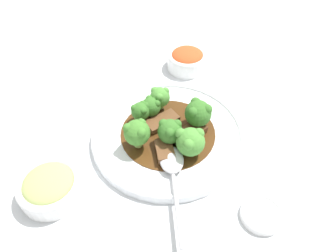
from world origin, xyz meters
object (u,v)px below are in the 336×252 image
(main_plate, at_px, (168,134))
(serving_spoon, at_px, (172,166))
(beef_strip_2, at_px, (189,134))
(sauce_dish, at_px, (262,214))
(broccoli_floret_2, at_px, (151,106))
(beef_strip_0, at_px, (165,151))
(broccoli_floret_5, at_px, (198,113))
(broccoli_floret_6, at_px, (170,131))
(broccoli_floret_3, at_px, (160,97))
(broccoli_floret_4, at_px, (137,132))
(side_bowl_appetizer, at_px, (50,187))
(broccoli_floret_1, at_px, (140,111))
(beef_strip_1, at_px, (161,122))
(broccoli_floret_0, at_px, (191,141))
(side_bowl_kimchi, at_px, (187,59))

(main_plate, distance_m, serving_spoon, 0.09)
(beef_strip_2, distance_m, sauce_dish, 0.20)
(beef_strip_2, bearing_deg, broccoli_floret_2, 115.42)
(beef_strip_0, bearing_deg, broccoli_floret_2, 78.84)
(broccoli_floret_5, bearing_deg, broccoli_floret_6, -166.93)
(main_plate, bearing_deg, broccoli_floret_3, 76.73)
(main_plate, distance_m, broccoli_floret_4, 0.08)
(beef_strip_2, xyz_separation_m, broccoli_floret_3, (-0.02, 0.10, 0.02))
(beef_strip_0, relative_size, broccoli_floret_5, 0.98)
(beef_strip_0, bearing_deg, side_bowl_appetizer, 174.21)
(beef_strip_0, bearing_deg, broccoli_floret_1, 92.78)
(side_bowl_appetizer, bearing_deg, broccoli_floret_5, 3.17)
(broccoli_floret_3, relative_size, sauce_dish, 0.71)
(main_plate, relative_size, beef_strip_1, 4.26)
(broccoli_floret_3, xyz_separation_m, broccoli_floret_6, (-0.02, -0.09, -0.00))
(broccoli_floret_5, bearing_deg, broccoli_floret_0, -131.12)
(broccoli_floret_4, xyz_separation_m, serving_spoon, (0.03, -0.08, -0.03))
(broccoli_floret_6, distance_m, serving_spoon, 0.07)
(beef_strip_2, relative_size, broccoli_floret_4, 1.32)
(beef_strip_2, bearing_deg, side_bowl_kimchi, 61.69)
(broccoli_floret_3, height_order, broccoli_floret_5, broccoli_floret_5)
(beef_strip_1, height_order, broccoli_floret_6, broccoli_floret_6)
(beef_strip_1, distance_m, broccoli_floret_1, 0.05)
(beef_strip_0, xyz_separation_m, broccoli_floret_1, (-0.00, 0.10, 0.02))
(beef_strip_2, height_order, sauce_dish, beef_strip_2)
(broccoli_floret_1, relative_size, sauce_dish, 0.62)
(beef_strip_2, height_order, broccoli_floret_6, broccoli_floret_6)
(broccoli_floret_2, bearing_deg, beef_strip_2, -64.58)
(broccoli_floret_4, distance_m, side_bowl_kimchi, 0.29)
(beef_strip_0, xyz_separation_m, broccoli_floret_3, (0.05, 0.11, 0.02))
(broccoli_floret_5, height_order, serving_spoon, broccoli_floret_5)
(serving_spoon, relative_size, sauce_dish, 2.67)
(serving_spoon, bearing_deg, side_bowl_kimchi, 56.19)
(broccoli_floret_2, distance_m, broccoli_floret_4, 0.08)
(main_plate, xyz_separation_m, broccoli_floret_2, (-0.01, 0.06, 0.03))
(beef_strip_1, xyz_separation_m, broccoli_floret_4, (-0.06, -0.03, 0.03))
(broccoli_floret_2, height_order, broccoli_floret_4, broccoli_floret_4)
(broccoli_floret_2, xyz_separation_m, broccoli_floret_3, (0.03, 0.01, 0.01))
(beef_strip_2, distance_m, broccoli_floret_5, 0.04)
(beef_strip_2, distance_m, broccoli_floret_6, 0.05)
(beef_strip_0, height_order, beef_strip_1, beef_strip_0)
(broccoli_floret_1, distance_m, broccoli_floret_2, 0.03)
(beef_strip_0, height_order, side_bowl_kimchi, side_bowl_kimchi)
(broccoli_floret_3, relative_size, side_bowl_appetizer, 0.46)
(broccoli_floret_2, xyz_separation_m, broccoli_floret_4, (-0.06, -0.06, 0.01))
(broccoli_floret_6, height_order, sauce_dish, broccoli_floret_6)
(serving_spoon, bearing_deg, main_plate, 67.94)
(serving_spoon, relative_size, side_bowl_kimchi, 1.94)
(broccoli_floret_4, bearing_deg, beef_strip_2, -13.26)
(broccoli_floret_0, bearing_deg, beef_strip_0, 157.00)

